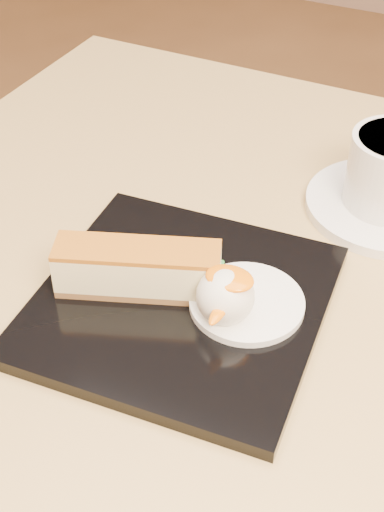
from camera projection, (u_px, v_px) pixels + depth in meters
The scene contains 7 objects.
table at pixel (242, 430), 0.67m from camera, with size 0.80×0.80×0.72m.
dessert_plate at pixel (181, 303), 0.57m from camera, with size 0.22×0.22×0.01m, color black.
cheesecake at pixel (138, 269), 0.56m from camera, with size 0.13×0.08×0.04m.
cream_smear at pixel (247, 303), 0.55m from camera, with size 0.09×0.09×0.01m, color white.
ice_cream_scoop at pixel (225, 296), 0.53m from camera, with size 0.04×0.04×0.04m, color white.
mango_sauce at pixel (230, 278), 0.52m from camera, with size 0.04×0.03×0.01m, color orange.
mint_sprig at pixel (225, 269), 0.58m from camera, with size 0.03×0.02×0.00m.
Camera 1 is at (0.14, -0.38, 1.12)m, focal length 50.00 mm.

